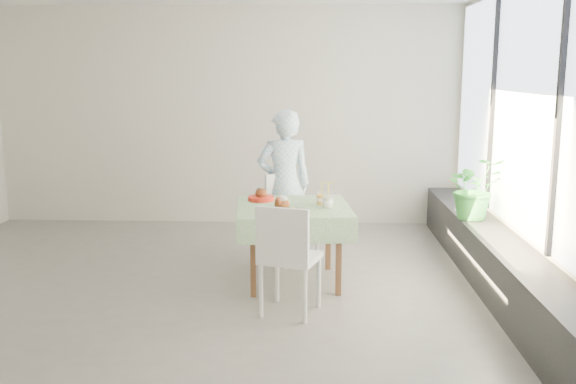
{
  "coord_description": "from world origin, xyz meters",
  "views": [
    {
      "loc": [
        1.12,
        -5.8,
        1.98
      ],
      "look_at": [
        0.88,
        0.1,
        0.86
      ],
      "focal_mm": 40.0,
      "sensor_mm": 36.0,
      "label": 1
    }
  ],
  "objects_px": {
    "chair_near": "(290,280)",
    "diner": "(284,185)",
    "main_dish": "(284,206)",
    "juice_cup_orange": "(321,198)",
    "cafe_table": "(293,235)",
    "potted_plant": "(474,188)",
    "chair_far": "(292,235)"
  },
  "relations": [
    {
      "from": "chair_near",
      "to": "juice_cup_orange",
      "type": "height_order",
      "value": "juice_cup_orange"
    },
    {
      "from": "juice_cup_orange",
      "to": "potted_plant",
      "type": "distance_m",
      "value": 1.64
    },
    {
      "from": "cafe_table",
      "to": "juice_cup_orange",
      "type": "xyz_separation_m",
      "value": [
        0.26,
        0.07,
        0.34
      ]
    },
    {
      "from": "chair_far",
      "to": "diner",
      "type": "distance_m",
      "value": 0.54
    },
    {
      "from": "chair_far",
      "to": "diner",
      "type": "relative_size",
      "value": 0.58
    },
    {
      "from": "chair_near",
      "to": "main_dish",
      "type": "bearing_deg",
      "value": 97.84
    },
    {
      "from": "chair_far",
      "to": "chair_near",
      "type": "height_order",
      "value": "chair_near"
    },
    {
      "from": "diner",
      "to": "juice_cup_orange",
      "type": "height_order",
      "value": "diner"
    },
    {
      "from": "chair_near",
      "to": "juice_cup_orange",
      "type": "distance_m",
      "value": 1.04
    },
    {
      "from": "chair_near",
      "to": "chair_far",
      "type": "bearing_deg",
      "value": 91.18
    },
    {
      "from": "chair_far",
      "to": "chair_near",
      "type": "bearing_deg",
      "value": -88.82
    },
    {
      "from": "diner",
      "to": "juice_cup_orange",
      "type": "distance_m",
      "value": 0.84
    },
    {
      "from": "diner",
      "to": "juice_cup_orange",
      "type": "relative_size",
      "value": 6.36
    },
    {
      "from": "chair_far",
      "to": "potted_plant",
      "type": "height_order",
      "value": "potted_plant"
    },
    {
      "from": "chair_far",
      "to": "main_dish",
      "type": "xyz_separation_m",
      "value": [
        -0.04,
        -0.94,
        0.51
      ]
    },
    {
      "from": "chair_near",
      "to": "potted_plant",
      "type": "height_order",
      "value": "potted_plant"
    },
    {
      "from": "chair_far",
      "to": "chair_near",
      "type": "distance_m",
      "value": 1.47
    },
    {
      "from": "main_dish",
      "to": "chair_near",
      "type": "bearing_deg",
      "value": -82.16
    },
    {
      "from": "juice_cup_orange",
      "to": "potted_plant",
      "type": "height_order",
      "value": "potted_plant"
    },
    {
      "from": "diner",
      "to": "main_dish",
      "type": "xyz_separation_m",
      "value": [
        0.05,
        -1.09,
        -0.0
      ]
    },
    {
      "from": "chair_near",
      "to": "diner",
      "type": "distance_m",
      "value": 1.7
    },
    {
      "from": "juice_cup_orange",
      "to": "potted_plant",
      "type": "xyz_separation_m",
      "value": [
        1.55,
        0.51,
        0.02
      ]
    },
    {
      "from": "potted_plant",
      "to": "chair_far",
      "type": "bearing_deg",
      "value": 177.15
    },
    {
      "from": "chair_near",
      "to": "juice_cup_orange",
      "type": "bearing_deg",
      "value": 73.28
    },
    {
      "from": "chair_near",
      "to": "diner",
      "type": "xyz_separation_m",
      "value": [
        -0.12,
        1.61,
        0.51
      ]
    },
    {
      "from": "main_dish",
      "to": "potted_plant",
      "type": "bearing_deg",
      "value": 24.22
    },
    {
      "from": "main_dish",
      "to": "potted_plant",
      "type": "height_order",
      "value": "potted_plant"
    },
    {
      "from": "juice_cup_orange",
      "to": "cafe_table",
      "type": "bearing_deg",
      "value": -164.41
    },
    {
      "from": "chair_near",
      "to": "diner",
      "type": "bearing_deg",
      "value": 94.23
    },
    {
      "from": "chair_far",
      "to": "chair_near",
      "type": "relative_size",
      "value": 0.99
    },
    {
      "from": "diner",
      "to": "main_dish",
      "type": "distance_m",
      "value": 1.09
    },
    {
      "from": "cafe_table",
      "to": "diner",
      "type": "distance_m",
      "value": 0.9
    }
  ]
}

